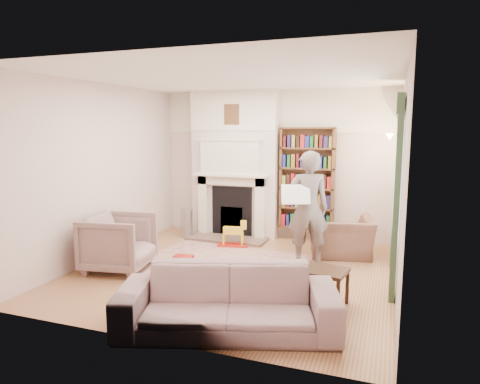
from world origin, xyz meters
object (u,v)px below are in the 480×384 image
at_px(man_reading, 308,208).
at_px(rocking_horse, 233,234).
at_px(bookcase, 307,178).
at_px(coffee_table, 316,286).
at_px(paraffin_heater, 187,223).
at_px(armchair_reading, 341,237).
at_px(sofa, 228,300).
at_px(armchair_left, 119,242).

height_order(man_reading, rocking_horse, man_reading).
relative_size(man_reading, rocking_horse, 3.22).
relative_size(bookcase, coffee_table, 2.64).
bearing_deg(paraffin_heater, man_reading, -18.76).
xyz_separation_m(armchair_reading, sofa, (-0.80, -3.09, 0.00)).
distance_m(armchair_reading, paraffin_heater, 2.97).
xyz_separation_m(bookcase, sofa, (-0.06, -3.90, -0.85)).
bearing_deg(coffee_table, bookcase, 112.88).
height_order(armchair_left, man_reading, man_reading).
bearing_deg(bookcase, rocking_horse, -141.24).
xyz_separation_m(bookcase, armchair_left, (-2.28, -2.64, -0.76)).
bearing_deg(armchair_left, bookcase, -50.30).
distance_m(bookcase, armchair_reading, 1.38).
distance_m(bookcase, rocking_horse, 1.72).
bearing_deg(bookcase, man_reading, -78.32).
height_order(bookcase, sofa, bookcase).
distance_m(sofa, rocking_horse, 3.18).
bearing_deg(armchair_reading, sofa, 63.27).
height_order(bookcase, armchair_left, bookcase).
relative_size(coffee_table, paraffin_heater, 1.27).
xyz_separation_m(man_reading, paraffin_heater, (-2.51, 0.85, -0.61)).
bearing_deg(armchair_reading, paraffin_heater, -17.12).
bearing_deg(paraffin_heater, bookcase, 13.98).
relative_size(bookcase, man_reading, 1.05).
xyz_separation_m(armchair_left, rocking_horse, (1.16, 1.74, -0.18)).
bearing_deg(armchair_reading, bookcase, -59.59).
bearing_deg(rocking_horse, man_reading, -31.27).
bearing_deg(rocking_horse, paraffin_heater, 150.36).
relative_size(sofa, man_reading, 1.28).
distance_m(armchair_reading, armchair_left, 3.54).
distance_m(bookcase, man_reading, 1.46).
bearing_deg(sofa, paraffin_heater, 105.21).
bearing_deg(rocking_horse, armchair_reading, -8.73).
relative_size(sofa, paraffin_heater, 4.11).
xyz_separation_m(bookcase, man_reading, (0.29, -1.40, -0.29)).
distance_m(armchair_left, paraffin_heater, 2.09).
height_order(sofa, paraffin_heater, sofa).
distance_m(armchair_left, man_reading, 2.89).
bearing_deg(bookcase, sofa, -90.86).
bearing_deg(bookcase, armchair_left, -130.85).
height_order(bookcase, man_reading, bookcase).
distance_m(man_reading, coffee_table, 1.70).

